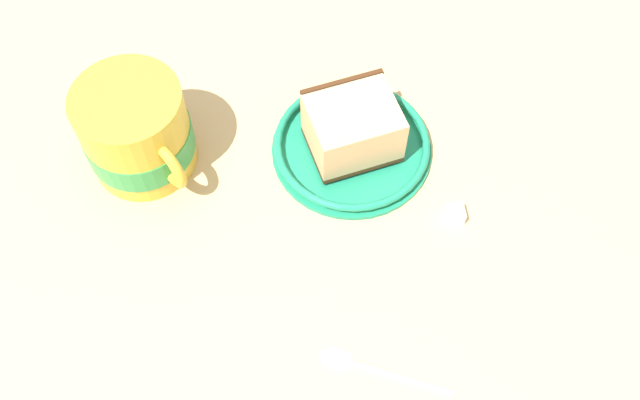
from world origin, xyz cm
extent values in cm
cube|color=tan|center=(0.00, 0.00, -1.13)|extent=(146.24, 146.24, 2.26)
cylinder|color=#1E8C66|center=(-3.70, 1.61, 0.45)|extent=(15.60, 15.60, 0.91)
torus|color=#1E8C66|center=(-3.70, 1.61, 1.27)|extent=(15.09, 15.09, 0.73)
cube|color=#472814|center=(-3.70, 1.61, 1.21)|extent=(9.75, 10.32, 0.60)
cube|color=#EAB27F|center=(-3.70, 1.61, 3.98)|extent=(9.75, 10.32, 4.94)
cube|color=#472814|center=(-6.84, -0.17, 3.98)|extent=(4.51, 7.37, 4.94)
cylinder|color=gold|center=(0.73, -17.89, 4.72)|extent=(9.93, 9.93, 9.44)
cylinder|color=green|center=(0.73, -17.89, 3.43)|extent=(10.13, 10.13, 2.97)
cylinder|color=#47230F|center=(0.73, -17.89, 7.23)|extent=(8.74, 8.74, 0.40)
torus|color=gold|center=(3.80, -13.99, 4.72)|extent=(3.95, 4.65, 5.14)
ellipsoid|color=silver|center=(17.13, 3.72, 0.40)|extent=(2.34, 3.22, 0.80)
cylinder|color=silver|center=(17.81, 9.38, 0.25)|extent=(1.49, 8.40, 0.50)
cube|color=white|center=(2.09, 12.10, 0.81)|extent=(2.03, 2.03, 1.62)
camera|label=1|loc=(35.56, 5.61, 58.35)|focal=40.25mm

